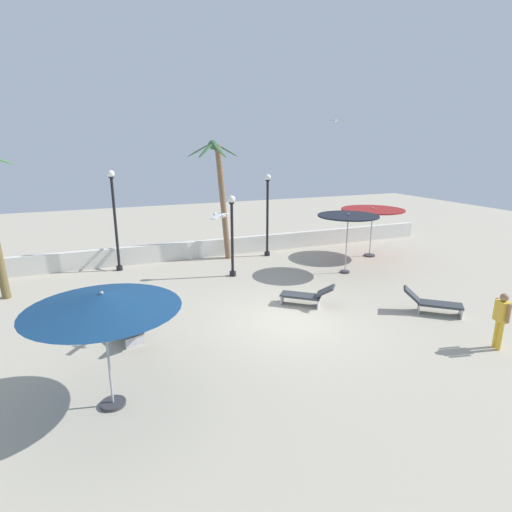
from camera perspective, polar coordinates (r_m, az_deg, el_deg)
ground_plane at (r=13.44m, az=4.93°, el=-8.92°), size 56.00×56.00×0.00m
boundary_wall at (r=20.93m, az=-5.81°, el=1.15°), size 25.20×0.30×0.86m
patio_umbrella_0 at (r=8.90m, az=-20.61°, el=-6.03°), size 3.16×3.16×2.64m
patio_umbrella_1 at (r=21.24m, az=15.95°, el=5.94°), size 3.10×3.10×2.52m
patio_umbrella_2 at (r=18.06m, az=12.72°, el=5.18°), size 2.62×2.62×2.68m
palm_tree_1 at (r=19.81m, az=-4.99°, el=9.42°), size 2.43×2.54×5.72m
lamp_post_0 at (r=19.02m, az=-19.08°, el=5.16°), size 0.31×0.31×4.45m
lamp_post_1 at (r=17.28m, az=-3.36°, el=3.42°), size 0.32×0.32×3.48m
lamp_post_2 at (r=20.54m, az=1.61°, el=6.21°), size 0.31×0.31×4.12m
lounge_chair_0 at (r=12.44m, az=-17.39°, el=-9.66°), size 1.12×1.96×0.84m
lounge_chair_1 at (r=14.98m, az=23.34°, el=-5.96°), size 1.79×1.64×0.84m
lounge_chair_2 at (r=14.51m, az=7.15°, el=-5.41°), size 1.79×1.61×0.83m
guest_0 at (r=13.10m, az=31.01°, el=-7.15°), size 0.32×0.55×1.63m
seagull_0 at (r=23.09m, az=11.07°, el=18.03°), size 0.90×0.82×0.14m
seagull_1 at (r=11.26m, az=-5.05°, el=5.67°), size 0.77×0.82×0.14m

